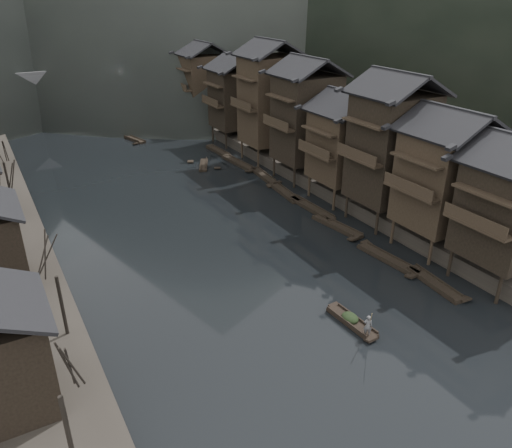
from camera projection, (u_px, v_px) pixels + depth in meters
water at (275, 289)px, 41.39m from camera, size 300.00×300.00×0.00m
right_bank at (326, 123)px, 87.97m from camera, size 40.00×200.00×1.80m
stilt_houses at (312, 110)px, 60.75m from camera, size 9.00×67.60×16.73m
bare_trees at (31, 239)px, 35.17m from camera, size 3.96×44.61×7.91m
moored_sampans at (296, 199)px, 58.47m from camera, size 3.08×49.21×0.47m
midriver_boats at (166, 151)px, 75.37m from camera, size 7.27×22.64×0.44m
stone_bridge at (80, 88)px, 95.73m from camera, size 40.00×6.00×9.00m
hero_sampan at (352, 322)px, 37.00m from camera, size 1.30×5.10×0.44m
cargo_heap at (350, 314)px, 36.95m from camera, size 1.11×1.46×0.67m
boatman at (368, 323)px, 35.11m from camera, size 0.74×0.67×1.70m
bamboo_pole at (374, 291)px, 34.08m from camera, size 2.06×2.19×3.48m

